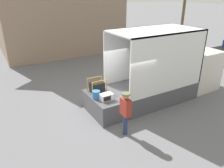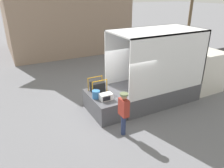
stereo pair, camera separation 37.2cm
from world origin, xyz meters
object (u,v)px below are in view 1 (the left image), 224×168
box_truck (173,76)px  microwave (106,97)px  portable_generator (97,87)px  orange_bucket (96,95)px  worker_person (126,110)px

box_truck → microwave: size_ratio=11.81×
portable_generator → orange_bucket: bearing=-121.4°
portable_generator → orange_bucket: size_ratio=2.12×
microwave → orange_bucket: size_ratio=1.52×
portable_generator → worker_person: bearing=-90.1°
portable_generator → worker_person: worker_person is taller
box_truck → worker_person: bearing=-156.9°
orange_bucket → worker_person: worker_person is taller
orange_bucket → worker_person: (0.35, -1.69, 0.02)m
worker_person → box_truck: bearing=23.1°
orange_bucket → portable_generator: bearing=58.6°
portable_generator → worker_person: (-0.00, -2.27, -0.04)m
box_truck → microwave: (-4.18, -0.41, 0.04)m
box_truck → orange_bucket: 4.48m
microwave → orange_bucket: orange_bucket is taller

